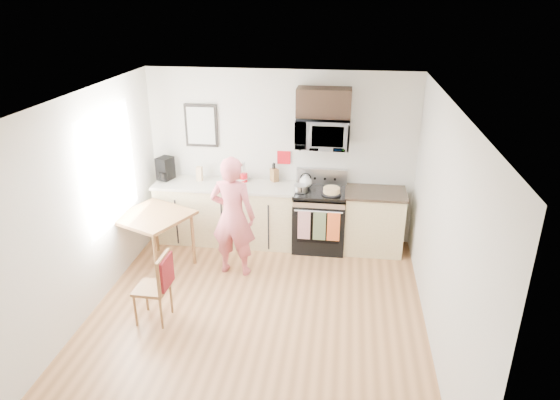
# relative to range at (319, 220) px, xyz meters

# --- Properties ---
(floor) EXTENTS (4.60, 4.60, 0.00)m
(floor) POSITION_rel_range_xyz_m (-0.63, -1.98, -0.44)
(floor) COLOR brown
(floor) RESTS_ON ground
(back_wall) EXTENTS (4.00, 0.04, 2.60)m
(back_wall) POSITION_rel_range_xyz_m (-0.63, 0.32, 0.86)
(back_wall) COLOR silver
(back_wall) RESTS_ON floor
(front_wall) EXTENTS (4.00, 0.04, 2.60)m
(front_wall) POSITION_rel_range_xyz_m (-0.63, -4.28, 0.86)
(front_wall) COLOR silver
(front_wall) RESTS_ON floor
(left_wall) EXTENTS (0.04, 4.60, 2.60)m
(left_wall) POSITION_rel_range_xyz_m (-2.63, -1.98, 0.86)
(left_wall) COLOR silver
(left_wall) RESTS_ON floor
(right_wall) EXTENTS (0.04, 4.60, 2.60)m
(right_wall) POSITION_rel_range_xyz_m (1.37, -1.98, 0.86)
(right_wall) COLOR silver
(right_wall) RESTS_ON floor
(ceiling) EXTENTS (4.00, 4.60, 0.04)m
(ceiling) POSITION_rel_range_xyz_m (-0.63, -1.98, 2.16)
(ceiling) COLOR white
(ceiling) RESTS_ON back_wall
(window) EXTENTS (0.06, 1.40, 1.50)m
(window) POSITION_rel_range_xyz_m (-2.59, -1.18, 1.11)
(window) COLOR white
(window) RESTS_ON left_wall
(cabinet_left) EXTENTS (2.10, 0.60, 0.90)m
(cabinet_left) POSITION_rel_range_xyz_m (-1.43, 0.02, 0.01)
(cabinet_left) COLOR #C8B580
(cabinet_left) RESTS_ON floor
(countertop_left) EXTENTS (2.14, 0.64, 0.04)m
(countertop_left) POSITION_rel_range_xyz_m (-1.43, 0.02, 0.48)
(countertop_left) COLOR beige
(countertop_left) RESTS_ON cabinet_left
(cabinet_right) EXTENTS (0.84, 0.60, 0.90)m
(cabinet_right) POSITION_rel_range_xyz_m (0.80, 0.02, 0.01)
(cabinet_right) COLOR #C8B580
(cabinet_right) RESTS_ON floor
(countertop_right) EXTENTS (0.88, 0.64, 0.04)m
(countertop_right) POSITION_rel_range_xyz_m (0.80, 0.02, 0.48)
(countertop_right) COLOR black
(countertop_right) RESTS_ON cabinet_right
(range) EXTENTS (0.76, 0.70, 1.16)m
(range) POSITION_rel_range_xyz_m (0.00, 0.00, 0.00)
(range) COLOR black
(range) RESTS_ON floor
(microwave) EXTENTS (0.76, 0.51, 0.42)m
(microwave) POSITION_rel_range_xyz_m (-0.00, 0.10, 1.32)
(microwave) COLOR #A7A6AB
(microwave) RESTS_ON back_wall
(upper_cabinet) EXTENTS (0.76, 0.35, 0.40)m
(upper_cabinet) POSITION_rel_range_xyz_m (-0.00, 0.15, 1.74)
(upper_cabinet) COLOR black
(upper_cabinet) RESTS_ON back_wall
(wall_art) EXTENTS (0.50, 0.04, 0.65)m
(wall_art) POSITION_rel_range_xyz_m (-1.83, 0.30, 1.31)
(wall_art) COLOR black
(wall_art) RESTS_ON back_wall
(wall_trivet) EXTENTS (0.20, 0.02, 0.20)m
(wall_trivet) POSITION_rel_range_xyz_m (-0.58, 0.31, 0.86)
(wall_trivet) COLOR red
(wall_trivet) RESTS_ON back_wall
(person) EXTENTS (0.65, 0.46, 1.68)m
(person) POSITION_rel_range_xyz_m (-1.11, -0.90, 0.40)
(person) COLOR #C4354E
(person) RESTS_ON floor
(dining_table) EXTENTS (1.00, 1.00, 0.82)m
(dining_table) POSITION_rel_range_xyz_m (-2.21, -0.94, 0.29)
(dining_table) COLOR brown
(dining_table) RESTS_ON floor
(chair) EXTENTS (0.42, 0.38, 0.88)m
(chair) POSITION_rel_range_xyz_m (-1.69, -2.10, 0.13)
(chair) COLOR brown
(chair) RESTS_ON floor
(knife_block) EXTENTS (0.15, 0.15, 0.20)m
(knife_block) POSITION_rel_range_xyz_m (-0.72, 0.24, 0.60)
(knife_block) COLOR brown
(knife_block) RESTS_ON countertop_left
(utensil_crock) EXTENTS (0.11, 0.11, 0.32)m
(utensil_crock) POSITION_rel_range_xyz_m (-1.17, 0.15, 0.63)
(utensil_crock) COLOR red
(utensil_crock) RESTS_ON countertop_left
(fruit_bowl) EXTENTS (0.30, 0.30, 0.11)m
(fruit_bowl) POSITION_rel_range_xyz_m (-1.21, 0.20, 0.55)
(fruit_bowl) COLOR silver
(fruit_bowl) RESTS_ON countertop_left
(milk_carton) EXTENTS (0.08, 0.08, 0.22)m
(milk_carton) POSITION_rel_range_xyz_m (-1.85, 0.12, 0.61)
(milk_carton) COLOR tan
(milk_carton) RESTS_ON countertop_left
(coffee_maker) EXTENTS (0.26, 0.32, 0.35)m
(coffee_maker) POSITION_rel_range_xyz_m (-2.38, 0.10, 0.67)
(coffee_maker) COLOR black
(coffee_maker) RESTS_ON countertop_left
(bread_bag) EXTENTS (0.29, 0.23, 0.10)m
(bread_bag) POSITION_rel_range_xyz_m (-1.22, -0.19, 0.55)
(bread_bag) COLOR tan
(bread_bag) RESTS_ON countertop_left
(cake) EXTENTS (0.29, 0.29, 0.10)m
(cake) POSITION_rel_range_xyz_m (0.16, -0.12, 0.53)
(cake) COLOR black
(cake) RESTS_ON range
(kettle) EXTENTS (0.18, 0.18, 0.23)m
(kettle) POSITION_rel_range_xyz_m (-0.22, 0.08, 0.59)
(kettle) COLOR silver
(kettle) RESTS_ON range
(pot) EXTENTS (0.20, 0.34, 0.10)m
(pot) POSITION_rel_range_xyz_m (-0.28, -0.10, 0.54)
(pot) COLOR #A7A6AB
(pot) RESTS_ON range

